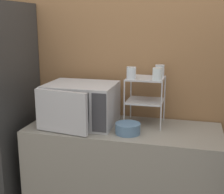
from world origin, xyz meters
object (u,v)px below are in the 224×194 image
dish_rack (145,91)px  microwave (80,104)px  glass_back_right (160,71)px  bowl (128,129)px  glass_front_right (157,74)px  glass_front_left (131,73)px

dish_rack → microwave: bearing=-164.9°
glass_back_right → bowl: 0.52m
dish_rack → bowl: (-0.08, -0.24, -0.22)m
glass_front_right → bowl: glass_front_right is taller
microwave → bowl: size_ratio=2.96×
microwave → glass_back_right: bearing=20.5°
dish_rack → glass_front_right: size_ratio=4.09×
microwave → bowl: (0.39, -0.12, -0.12)m
glass_back_right → bowl: (-0.17, -0.33, -0.36)m
glass_front_left → bowl: 0.40m
microwave → glass_front_right: 0.61m
microwave → dish_rack: dish_rack is taller
dish_rack → glass_back_right: size_ratio=4.09×
glass_back_right → microwave: bearing=-159.5°
dish_rack → bowl: dish_rack is taller
bowl → glass_front_left: bearing=94.4°
glass_front_left → glass_back_right: 0.25m
microwave → glass_back_right: (0.56, 0.21, 0.25)m
dish_rack → glass_back_right: (0.09, 0.08, 0.14)m
glass_back_right → bowl: size_ratio=0.50×
microwave → glass_front_left: 0.45m
microwave → glass_front_left: size_ratio=5.90×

